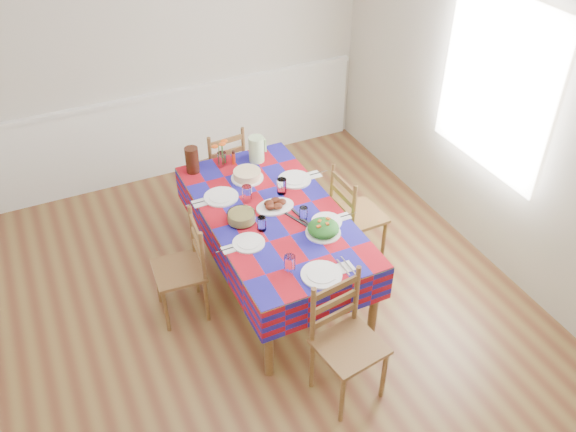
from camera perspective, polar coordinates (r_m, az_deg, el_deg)
The scene contains 23 objects.
room at distance 3.79m, azimuth -4.54°, elevation 2.11°, with size 4.58×5.08×2.78m.
wainscot at distance 6.29m, azimuth -12.60°, elevation 7.48°, with size 4.41×0.06×0.92m.
window_right at distance 5.02m, azimuth 18.84°, elevation 11.51°, with size 1.40×1.40×0.00m, color white.
dining_table at distance 4.71m, azimuth -1.40°, elevation -0.39°, with size 1.00×1.86×0.72m.
setting_near_head at distance 4.11m, azimuth 2.15°, elevation -5.11°, with size 0.46×0.31×0.14m.
setting_left_near at distance 4.40m, azimuth -3.32°, elevation -1.88°, with size 0.43×0.26×0.11m.
setting_left_far at distance 4.81m, azimuth -5.48°, elevation 1.90°, with size 0.50×0.30×0.13m.
setting_right_near at distance 4.57m, azimuth 2.91°, elevation -0.22°, with size 0.43×0.25×0.11m.
setting_right_far at distance 4.95m, azimuth 0.26°, elevation 3.24°, with size 0.51×0.30×0.13m.
meat_platter at distance 4.70m, azimuth -1.24°, elevation 1.03°, with size 0.30×0.22×0.06m.
salad_platter at distance 4.44m, azimuth 3.32°, elevation -1.19°, with size 0.26×0.26×0.11m.
pasta_bowl at distance 4.56m, azimuth -4.39°, elevation -0.10°, with size 0.21×0.21×0.08m.
cake at distance 5.03m, azimuth -3.84°, elevation 3.85°, with size 0.27×0.27×0.07m.
serving_utensils at distance 4.62m, azimuth 0.66°, elevation 0.02°, with size 0.14×0.32×0.01m.
flower_vase at distance 5.18m, azimuth -6.24°, elevation 5.65°, with size 0.15×0.13×0.24m.
hot_sauce at distance 5.21m, azimuth -5.11°, elevation 5.48°, with size 0.03×0.03×0.13m, color red.
green_pitcher at distance 5.22m, azimuth -2.98°, elevation 6.27°, with size 0.13×0.13×0.23m, color #B5E09E.
tea_pitcher at distance 5.13m, azimuth -8.96°, elevation 5.21°, with size 0.11×0.11×0.23m, color black.
name_card at distance 4.08m, azimuth 3.92°, elevation -6.07°, with size 0.08×0.03×0.02m, color white.
chair_near at distance 4.09m, azimuth 5.42°, elevation -11.65°, with size 0.46×0.45×0.93m.
chair_far at distance 5.74m, azimuth -6.14°, elevation 4.43°, with size 0.42×0.41×0.87m.
chair_left at distance 4.67m, azimuth -9.71°, elevation -4.90°, with size 0.40×0.41×0.87m.
chair_right at distance 5.11m, azimuth 6.23°, elevation 0.00°, with size 0.39×0.41×0.90m.
Camera 1 is at (-1.04, -2.92, 3.53)m, focal length 38.00 mm.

